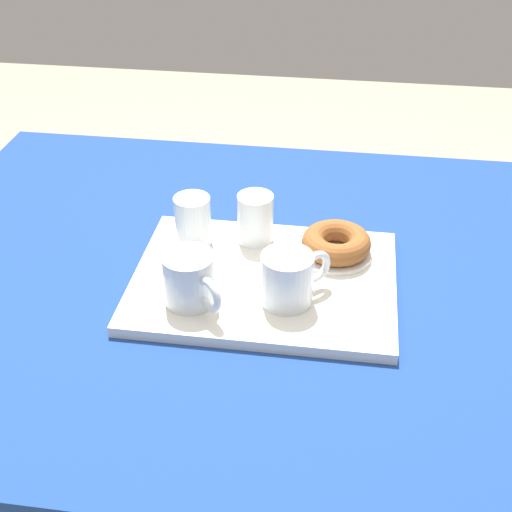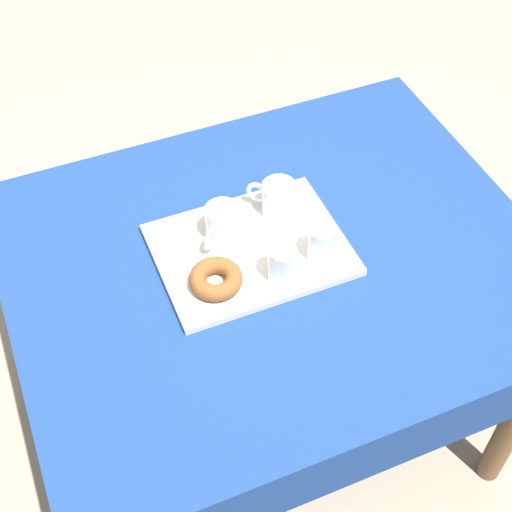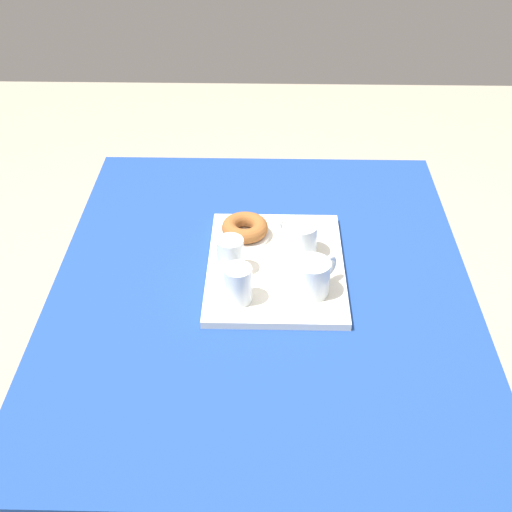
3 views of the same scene
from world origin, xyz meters
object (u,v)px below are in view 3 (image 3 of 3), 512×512
water_glass_far (230,257)px  donut_plate_left (245,235)px  tea_mug_left (300,240)px  tea_mug_right (313,278)px  sugar_donut_left (245,228)px  water_glass_near (238,286)px  serving_tray (276,266)px  dining_table (262,316)px

water_glass_far → donut_plate_left: size_ratio=0.72×
tea_mug_left → water_glass_far: (0.07, -0.16, -0.00)m
tea_mug_right → sugar_donut_left: bearing=-143.5°
water_glass_near → donut_plate_left: (-0.25, 0.01, -0.04)m
water_glass_near → donut_plate_left: size_ratio=0.72×
tea_mug_left → donut_plate_left: (-0.07, -0.13, -0.04)m
serving_tray → tea_mug_right: (0.10, 0.08, 0.05)m
tea_mug_left → sugar_donut_left: size_ratio=0.91×
tea_mug_left → sugar_donut_left: 0.15m
dining_table → water_glass_near: water_glass_near is taller
donut_plate_left → tea_mug_right: bearing=36.5°
dining_table → water_glass_far: water_glass_far is taller
tea_mug_right → donut_plate_left: 0.27m
water_glass_near → donut_plate_left: water_glass_near is taller
tea_mug_right → water_glass_far: size_ratio=1.17×
tea_mug_right → water_glass_near: 0.17m
donut_plate_left → serving_tray: bearing=34.8°
tea_mug_left → water_glass_near: water_glass_near is taller
dining_table → tea_mug_right: bearing=64.7°
serving_tray → sugar_donut_left: bearing=-145.2°
water_glass_far → tea_mug_right: bearing=68.8°
tea_mug_left → serving_tray: bearing=-52.4°
dining_table → tea_mug_left: (-0.09, 0.09, 0.16)m
donut_plate_left → water_glass_far: bearing=-11.4°
water_glass_near → water_glass_far: size_ratio=1.00×
water_glass_near → sugar_donut_left: (-0.25, 0.01, -0.01)m
water_glass_far → donut_plate_left: 0.15m
sugar_donut_left → water_glass_near: bearing=-1.5°
tea_mug_left → sugar_donut_left: (-0.07, -0.13, -0.01)m
water_glass_near → tea_mug_left: bearing=141.7°
serving_tray → water_glass_near: 0.17m
tea_mug_left → sugar_donut_left: bearing=-116.5°
serving_tray → tea_mug_right: bearing=38.3°
serving_tray → tea_mug_left: (-0.04, 0.06, 0.05)m
dining_table → tea_mug_right: 0.21m
water_glass_far → sugar_donut_left: 0.14m
water_glass_far → sugar_donut_left: (-0.14, 0.03, -0.01)m
serving_tray → water_glass_far: 0.12m
dining_table → sugar_donut_left: bearing=-164.1°
tea_mug_left → tea_mug_right: bearing=9.2°
water_glass_near → sugar_donut_left: bearing=178.5°
sugar_donut_left → water_glass_far: bearing=-11.4°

